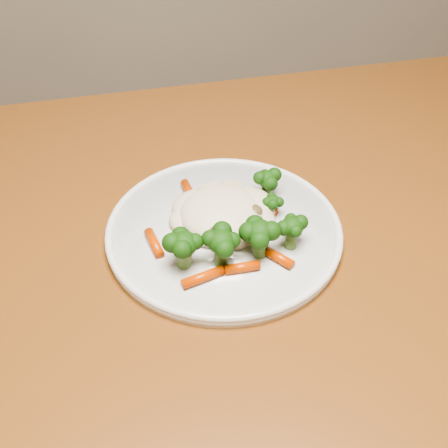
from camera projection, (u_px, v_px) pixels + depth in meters
name	position (u px, v px, depth m)	size (l,w,h in m)	color
dining_table	(157.00, 307.00, 0.75)	(1.35, 0.96, 0.75)	brown
plate	(224.00, 232.00, 0.71)	(0.30, 0.30, 0.01)	silver
meal	(230.00, 218.00, 0.69)	(0.20, 0.19, 0.05)	beige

